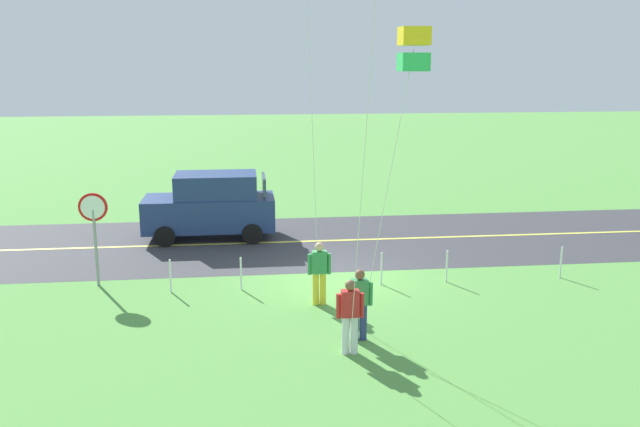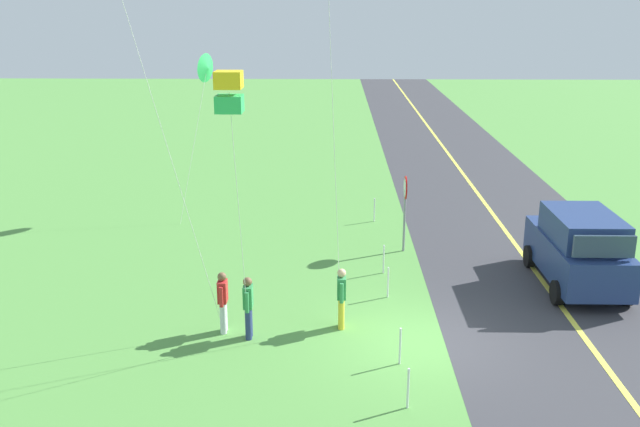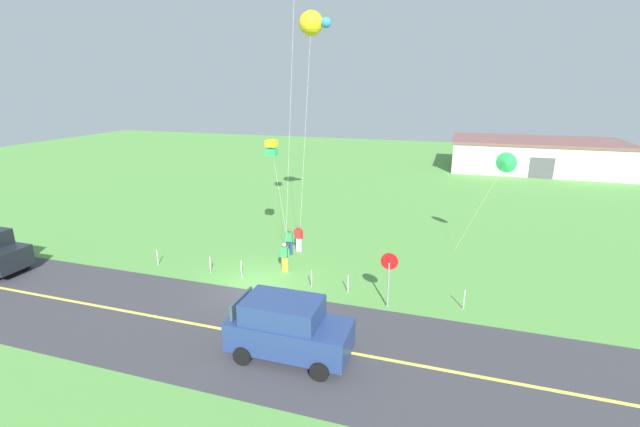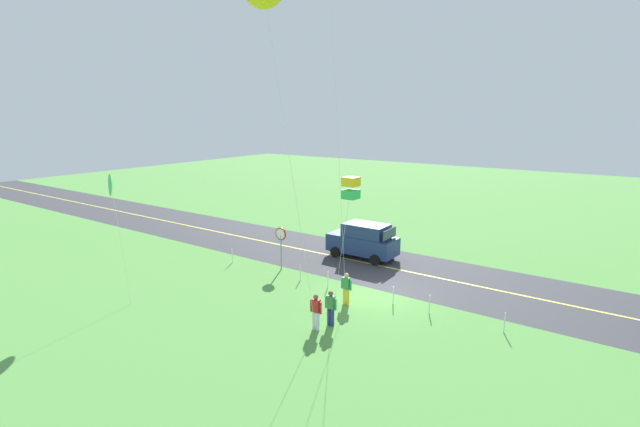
% 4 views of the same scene
% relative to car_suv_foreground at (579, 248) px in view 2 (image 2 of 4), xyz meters
% --- Properties ---
extents(ground_plane, '(120.00, 120.00, 0.10)m').
position_rel_car_suv_foreground_xyz_m(ground_plane, '(-3.69, 4.85, -1.20)').
color(ground_plane, '#549342').
extents(asphalt_road, '(120.00, 7.00, 0.00)m').
position_rel_car_suv_foreground_xyz_m(asphalt_road, '(-3.69, 0.85, -1.15)').
color(asphalt_road, '#38383D').
rests_on(asphalt_road, ground).
extents(road_centre_stripe, '(120.00, 0.16, 0.00)m').
position_rel_car_suv_foreground_xyz_m(road_centre_stripe, '(-3.69, 0.85, -1.15)').
color(road_centre_stripe, '#E5E04C').
rests_on(road_centre_stripe, asphalt_road).
extents(car_suv_foreground, '(4.40, 2.12, 2.24)m').
position_rel_car_suv_foreground_xyz_m(car_suv_foreground, '(0.00, 0.00, 0.00)').
color(car_suv_foreground, navy).
rests_on(car_suv_foreground, ground).
extents(stop_sign, '(0.76, 0.08, 2.56)m').
position_rel_car_suv_foreground_xyz_m(stop_sign, '(2.87, 4.75, 0.65)').
color(stop_sign, gray).
rests_on(stop_sign, ground).
extents(person_adult_near, '(0.58, 0.22, 1.60)m').
position_rel_car_suv_foreground_xyz_m(person_adult_near, '(-2.92, 6.87, -0.29)').
color(person_adult_near, yellow).
rests_on(person_adult_near, ground).
extents(person_adult_companion, '(0.58, 0.22, 1.60)m').
position_rel_car_suv_foreground_xyz_m(person_adult_companion, '(-3.22, 9.82, -0.29)').
color(person_adult_companion, silver).
rests_on(person_adult_companion, ground).
extents(person_child_watcher, '(0.58, 0.22, 1.60)m').
position_rel_car_suv_foreground_xyz_m(person_child_watcher, '(-3.53, 9.15, -0.29)').
color(person_child_watcher, navy).
rests_on(person_child_watcher, ground).
extents(kite_yellow_high, '(1.29, 0.56, 6.60)m').
position_rel_car_suv_foreground_xyz_m(kite_yellow_high, '(-4.53, 9.28, 5.01)').
color(kite_yellow_high, silver).
rests_on(kite_yellow_high, ground).
extents(kite_green_far, '(2.70, 1.20, 6.09)m').
position_rel_car_suv_foreground_xyz_m(kite_green_far, '(7.77, 11.93, 4.37)').
color(kite_green_far, silver).
rests_on(kite_green_far, ground).
extents(fence_post_1, '(0.05, 0.05, 0.90)m').
position_rel_car_suv_foreground_xyz_m(fence_post_1, '(-6.59, 5.55, -0.70)').
color(fence_post_1, silver).
rests_on(fence_post_1, ground).
extents(fence_post_2, '(0.05, 0.05, 0.90)m').
position_rel_car_suv_foreground_xyz_m(fence_post_2, '(-4.77, 5.55, -0.70)').
color(fence_post_2, silver).
rests_on(fence_post_2, ground).
extents(fence_post_3, '(0.05, 0.05, 0.90)m').
position_rel_car_suv_foreground_xyz_m(fence_post_3, '(-0.98, 5.55, -0.70)').
color(fence_post_3, silver).
rests_on(fence_post_3, ground).
extents(fence_post_4, '(0.05, 0.05, 0.90)m').
position_rel_car_suv_foreground_xyz_m(fence_post_4, '(0.86, 5.55, -0.70)').
color(fence_post_4, silver).
rests_on(fence_post_4, ground).
extents(fence_post_5, '(0.05, 0.05, 0.90)m').
position_rel_car_suv_foreground_xyz_m(fence_post_5, '(6.11, 5.55, -0.70)').
color(fence_post_5, silver).
rests_on(fence_post_5, ground).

